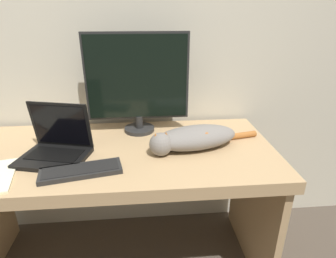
{
  "coord_description": "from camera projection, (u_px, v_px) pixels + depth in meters",
  "views": [
    {
      "loc": [
        0.15,
        -0.89,
        1.39
      ],
      "look_at": [
        0.26,
        0.32,
        0.87
      ],
      "focal_mm": 30.0,
      "sensor_mm": 36.0,
      "label": 1
    }
  ],
  "objects": [
    {
      "name": "laptop",
      "position": [
        56.0,
        147.0,
        1.29
      ],
      "size": [
        0.34,
        0.3,
        0.25
      ],
      "rotation": [
        0.0,
        0.0,
        -0.25
      ],
      "color": "black",
      "rests_on": "desk"
    },
    {
      "name": "cat",
      "position": [
        193.0,
        138.0,
        1.37
      ],
      "size": [
        0.58,
        0.26,
        0.12
      ],
      "rotation": [
        0.0,
        0.0,
        0.21
      ],
      "color": "gray",
      "rests_on": "desk"
    },
    {
      "name": "desk",
      "position": [
        118.0,
        176.0,
        1.44
      ],
      "size": [
        1.57,
        0.71,
        0.76
      ],
      "color": "tan",
      "rests_on": "ground_plane"
    },
    {
      "name": "wall_back",
      "position": [
        114.0,
        27.0,
        1.54
      ],
      "size": [
        6.4,
        0.06,
        2.6
      ],
      "color": "beige",
      "rests_on": "ground_plane"
    },
    {
      "name": "external_keyboard",
      "position": [
        81.0,
        171.0,
        1.18
      ],
      "size": [
        0.35,
        0.18,
        0.02
      ],
      "rotation": [
        0.0,
        0.0,
        0.2
      ],
      "color": "black",
      "rests_on": "desk"
    },
    {
      "name": "monitor",
      "position": [
        137.0,
        82.0,
        1.48
      ],
      "size": [
        0.55,
        0.17,
        0.53
      ],
      "color": "#282828",
      "rests_on": "desk"
    }
  ]
}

